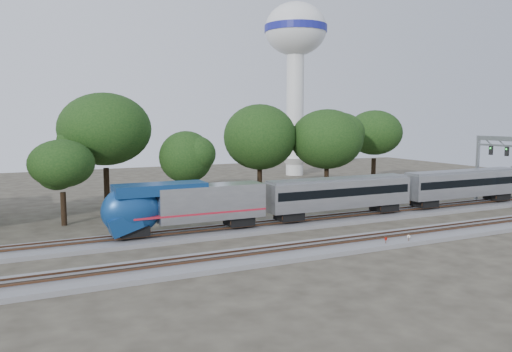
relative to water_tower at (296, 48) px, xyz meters
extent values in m
plane|color=#383328|center=(-29.70, -49.58, -26.06)|extent=(160.00, 160.00, 0.00)
cube|color=slate|center=(-29.70, -43.58, -25.86)|extent=(160.00, 5.00, 0.40)
cube|color=brown|center=(-29.70, -44.29, -25.40)|extent=(160.00, 0.08, 0.15)
cube|color=brown|center=(-29.70, -42.86, -25.40)|extent=(160.00, 0.08, 0.15)
cube|color=slate|center=(-29.70, -53.58, -25.86)|extent=(160.00, 5.00, 0.40)
cube|color=brown|center=(-29.70, -54.29, -25.40)|extent=(160.00, 0.08, 0.15)
cube|color=brown|center=(-29.70, -52.86, -25.40)|extent=(160.00, 0.08, 0.15)
cube|color=silver|center=(-34.81, -43.58, -22.68)|extent=(11.01, 3.12, 3.43)
ellipsoid|color=navy|center=(-42.71, -43.58, -22.94)|extent=(5.61, 3.24, 4.78)
cube|color=navy|center=(-39.90, -43.58, -21.07)|extent=(8.83, 3.05, 1.04)
cube|color=black|center=(-42.19, -43.58, -21.90)|extent=(0.46, 2.39, 1.36)
cube|color=#AF1A2C|center=(-36.06, -43.58, -23.56)|extent=(13.50, 3.16, 0.19)
cube|color=black|center=(-42.55, -43.58, -24.86)|extent=(2.70, 2.28, 0.93)
cube|color=black|center=(-31.65, -43.58, -24.86)|extent=(2.70, 2.28, 0.93)
cube|color=silver|center=(-19.16, -43.58, -22.84)|extent=(18.07, 3.12, 3.12)
cube|color=black|center=(-19.16, -43.58, -22.53)|extent=(17.45, 3.17, 0.93)
cube|color=gray|center=(-19.16, -43.58, -21.23)|extent=(17.65, 2.49, 0.36)
cube|color=black|center=(-25.71, -43.58, -24.86)|extent=(2.70, 2.28, 0.93)
cube|color=black|center=(-12.62, -43.58, -24.86)|extent=(2.70, 2.28, 0.93)
cube|color=silver|center=(0.33, -43.58, -22.84)|extent=(18.07, 3.12, 3.12)
cube|color=black|center=(0.33, -43.58, -22.53)|extent=(17.45, 3.17, 0.93)
cube|color=gray|center=(0.33, -43.58, -21.23)|extent=(17.65, 2.49, 0.36)
cube|color=black|center=(-6.21, -43.58, -24.86)|extent=(2.70, 2.28, 0.93)
cube|color=black|center=(6.87, -43.58, -24.86)|extent=(2.70, 2.28, 0.93)
cylinder|color=#512D19|center=(-22.22, -55.38, -25.62)|extent=(0.06, 0.06, 0.88)
cylinder|color=#A1110B|center=(-22.22, -55.38, -25.23)|extent=(0.31, 0.04, 0.31)
cylinder|color=#512D19|center=(-19.65, -55.51, -25.63)|extent=(0.06, 0.06, 0.86)
cylinder|color=silver|center=(-19.65, -55.51, -25.24)|extent=(0.29, 0.15, 0.31)
cube|color=#512D19|center=(-22.63, -55.23, -25.91)|extent=(0.57, 0.46, 0.30)
cylinder|color=silver|center=(0.00, 0.00, -13.50)|extent=(3.59, 3.59, 25.13)
cone|color=silver|center=(0.00, 0.00, -24.26)|extent=(5.74, 5.74, 3.59)
ellipsoid|color=silver|center=(0.00, 0.00, 3.78)|extent=(12.56, 12.56, 10.68)
cylinder|color=navy|center=(0.00, 0.00, 3.78)|extent=(12.71, 12.71, 1.44)
cube|color=gray|center=(7.11, -39.95, -21.39)|extent=(0.36, 0.36, 9.33)
cube|color=gray|center=(7.11, -43.58, -17.04)|extent=(0.41, 7.67, 0.62)
cube|color=gray|center=(7.11, -43.58, -17.97)|extent=(0.26, 7.67, 0.26)
cube|color=black|center=(6.80, -44.82, -18.70)|extent=(0.26, 0.52, 1.24)
cube|color=black|center=(6.80, -42.33, -18.70)|extent=(0.26, 0.52, 1.24)
cylinder|color=black|center=(-47.85, -32.46, -24.22)|extent=(0.70, 0.70, 3.68)
ellipsoid|color=black|center=(-47.85, -32.46, -19.22)|extent=(6.94, 6.94, 5.90)
cylinder|color=black|center=(-42.29, -26.63, -23.25)|extent=(0.70, 0.70, 5.61)
ellipsoid|color=black|center=(-42.29, -26.63, -15.64)|extent=(10.58, 10.58, 9.00)
cylinder|color=black|center=(-33.45, -31.48, -24.17)|extent=(0.70, 0.70, 3.78)
ellipsoid|color=black|center=(-33.45, -31.48, -19.04)|extent=(7.13, 7.13, 6.06)
cylinder|color=black|center=(-20.83, -26.20, -23.61)|extent=(0.70, 0.70, 4.91)
ellipsoid|color=black|center=(-20.83, -26.20, -16.95)|extent=(9.25, 9.25, 7.86)
cylinder|color=black|center=(-11.48, -29.36, -23.70)|extent=(0.70, 0.70, 4.72)
ellipsoid|color=black|center=(-11.48, -29.36, -17.29)|extent=(8.90, 8.90, 7.57)
cylinder|color=black|center=(2.10, -23.13, -23.53)|extent=(0.70, 0.70, 5.06)
ellipsoid|color=black|center=(2.10, -23.13, -16.67)|extent=(9.54, 9.54, 8.10)
camera|label=1|loc=(-51.96, -90.34, -14.40)|focal=35.00mm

